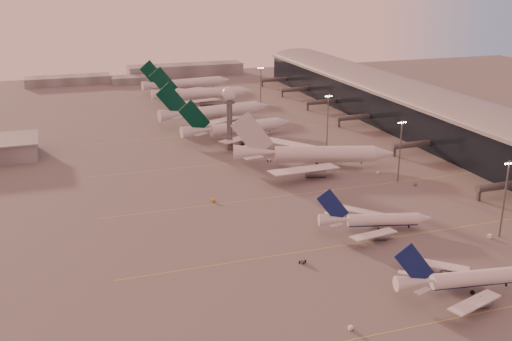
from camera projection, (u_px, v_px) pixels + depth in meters
name	position (u px, v px, depth m)	size (l,w,h in m)	color
ground	(332.00, 264.00, 170.32)	(700.00, 700.00, 0.00)	#5A5757
taxiway_markings	(339.00, 188.00, 229.74)	(180.00, 185.25, 0.02)	gold
terminal	(433.00, 116.00, 298.69)	(57.00, 362.00, 23.04)	black
radar_tower	(229.00, 105.00, 272.97)	(6.40, 6.40, 31.10)	#525459
mast_a	(505.00, 196.00, 183.61)	(3.60, 0.56, 25.00)	#525459
mast_b	(400.00, 149.00, 232.09)	(3.60, 0.56, 25.00)	#525459
mast_c	(328.00, 118.00, 279.97)	(3.60, 0.56, 25.00)	#525459
mast_d	(261.00, 85.00, 360.19)	(3.60, 0.56, 25.00)	#525459
distant_horizon	(152.00, 73.00, 461.90)	(165.00, 37.50, 9.00)	slate
narrowbody_near	(466.00, 281.00, 154.37)	(39.55, 31.36, 15.51)	silver
narrowbody_mid	(375.00, 222.00, 191.42)	(36.94, 29.11, 14.71)	silver
widebody_white	(314.00, 158.00, 252.98)	(66.42, 52.41, 24.15)	silver
greentail_a	(238.00, 130.00, 297.38)	(59.35, 47.70, 21.58)	silver
greentail_b	(216.00, 114.00, 329.51)	(65.85, 52.81, 24.02)	silver
greentail_c	(203.00, 96.00, 377.59)	(65.30, 52.62, 23.70)	silver
greentail_d	(188.00, 86.00, 411.56)	(64.36, 51.63, 23.47)	silver
gsv_truck_a	(352.00, 326.00, 138.82)	(5.16, 2.01, 2.08)	silver
gsv_tug_near	(462.00, 312.00, 145.54)	(2.14, 3.53, 1.00)	gold
gsv_catering_a	(491.00, 231.00, 186.10)	(6.10, 3.81, 4.64)	silver
gsv_tug_mid	(303.00, 261.00, 170.65)	(4.32, 4.27, 1.08)	slate
gsv_truck_b	(416.00, 183.00, 232.13)	(4.82, 1.88, 1.94)	slate
gsv_truck_c	(214.00, 199.00, 215.81)	(6.01, 3.24, 2.30)	gold
gsv_catering_b	(378.00, 170.00, 245.00)	(4.74, 2.34, 3.85)	silver
gsv_tug_far	(269.00, 160.00, 261.57)	(2.49, 3.76, 1.02)	silver
gsv_tug_hangar	(265.00, 126.00, 319.66)	(4.08, 2.72, 1.10)	gold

